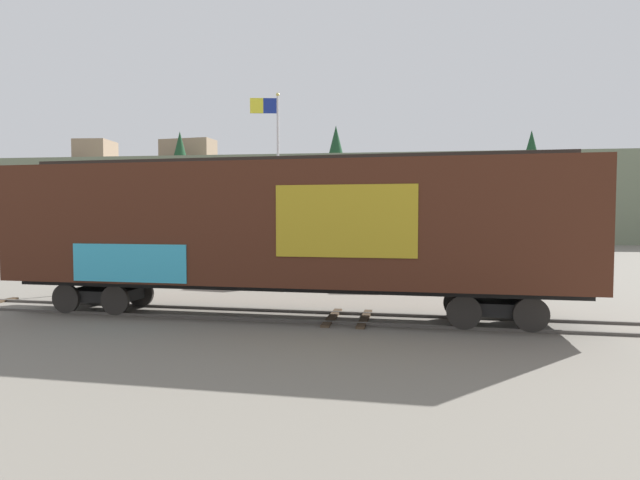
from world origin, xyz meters
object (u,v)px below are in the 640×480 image
object	(u,v)px
parked_car_green	(264,266)
flagpole	(273,163)
freight_car	(284,226)
parked_car_tan	(395,268)

from	to	relation	value
parked_car_green	flagpole	bearing A→B (deg)	93.68
freight_car	parked_car_green	bearing A→B (deg)	108.05
parked_car_tan	flagpole	bearing A→B (deg)	153.95
flagpole	parked_car_green	size ratio (longest dim) A/B	1.86
parked_car_green	freight_car	bearing A→B (deg)	-71.95
freight_car	flagpole	distance (m)	10.63
flagpole	parked_car_tan	xyz separation A→B (m)	(5.99, -2.93, -4.90)
freight_car	parked_car_green	world-z (taller)	freight_car
parked_car_green	parked_car_tan	size ratio (longest dim) A/B	1.05
flagpole	parked_car_tan	distance (m)	8.28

